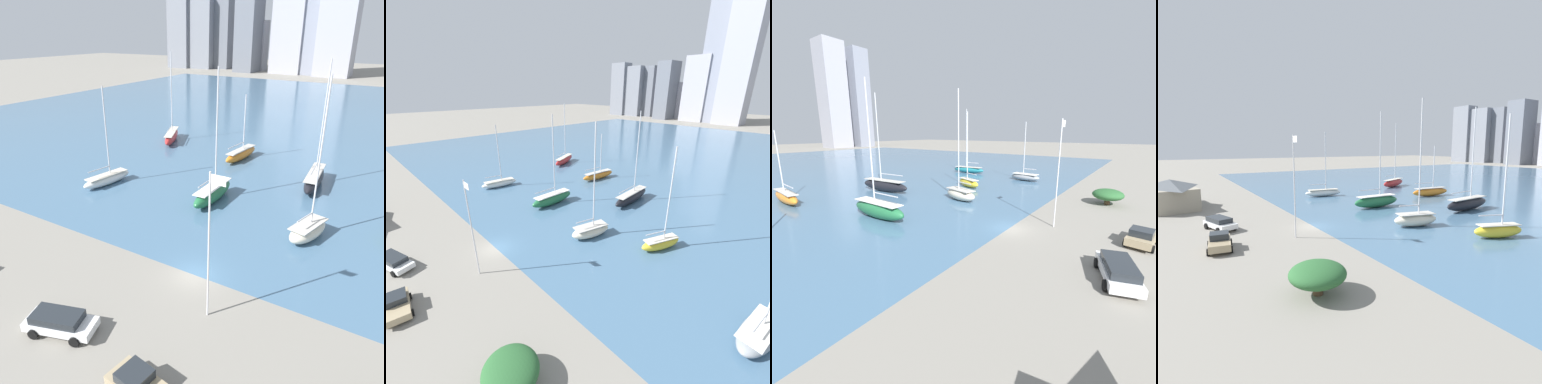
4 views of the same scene
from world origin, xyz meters
TOP-DOWN VIEW (x-y plane):
  - ground_plane at (0.00, 0.00)m, footprint 500.00×500.00m
  - harbor_water at (0.00, 70.00)m, footprint 180.00×140.00m
  - flag_pole at (3.50, -3.86)m, footprint 1.24×0.14m
  - yard_shrub at (17.20, -7.41)m, footprint 4.20×4.20m
  - sailboat_white at (-21.80, 12.03)m, footprint 3.14×8.05m
  - sailboat_red at (-26.41, 35.12)m, footprint 6.02×10.34m
  - sailboat_gray at (28.70, 10.23)m, footprint 3.27×6.96m
  - sailboat_orange at (-10.16, 32.07)m, footprint 2.67×9.33m
  - sailboat_black at (3.57, 26.55)m, footprint 2.97×10.83m
  - sailboat_cream at (6.77, 11.80)m, footprint 3.82×6.53m
  - sailboat_green at (-6.24, 14.85)m, footprint 2.18×9.07m
  - sailboat_yellow at (15.62, 16.45)m, footprint 3.80×6.25m
  - parked_pickup_tan at (3.37, -12.07)m, footprint 4.49×2.84m
  - parked_wagon_white at (-4.88, -10.93)m, footprint 5.58×3.63m

SIDE VIEW (x-z plane):
  - ground_plane at x=0.00m, z-range 0.00..0.00m
  - harbor_water at x=0.00m, z-range 0.00..0.00m
  - parked_pickup_tan at x=3.37m, z-range -0.01..1.71m
  - sailboat_gray at x=28.70m, z-range -5.44..7.18m
  - sailboat_white at x=-21.80m, z-range -5.91..7.67m
  - parked_wagon_white at x=-4.88m, z-range 0.09..1.70m
  - sailboat_orange at x=-10.16m, z-range -4.40..6.35m
  - sailboat_yellow at x=15.62m, z-range -6.09..8.09m
  - sailboat_cream at x=6.77m, z-range -7.28..9.39m
  - sailboat_red at x=-26.41m, z-range -7.23..9.49m
  - sailboat_black at x=3.57m, z-range -7.31..9.65m
  - sailboat_green at x=-6.24m, z-range -7.09..9.42m
  - yard_shrub at x=17.20m, z-range 0.34..2.70m
  - flag_pole at x=3.50m, z-range 0.49..12.36m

